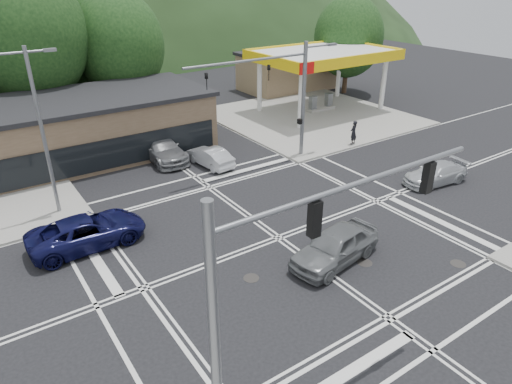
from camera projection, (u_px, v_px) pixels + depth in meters
ground at (278, 238)px, 23.08m from camera, size 120.00×120.00×0.00m
sidewalk_ne at (311, 117)px, 41.76m from camera, size 16.00×16.00×0.15m
gas_station_canopy at (324, 57)px, 41.31m from camera, size 12.32×8.34×5.75m
convenience_store at (288, 72)px, 50.90m from camera, size 10.00×6.00×3.80m
commercial_row at (33, 138)px, 30.74m from camera, size 24.00×8.00×4.00m
hill_north at (4, 38)px, 89.77m from camera, size 252.00×126.00×140.00m
tree_n_b at (26, 34)px, 34.39m from camera, size 9.00×9.00×12.98m
tree_n_c at (119, 45)px, 38.51m from camera, size 7.60×7.60×10.87m
tree_n_e at (69, 34)px, 39.67m from camera, size 8.40×8.40×11.98m
tree_ne at (349, 37)px, 47.48m from camera, size 7.20×7.20×9.99m
streetlight_nw at (42, 126)px, 23.24m from camera, size 2.50×0.25×9.00m
signal_mast_ne at (290, 88)px, 30.44m from camera, size 11.65×0.30×8.00m
signal_mast_sw at (275, 283)px, 11.51m from camera, size 9.14×0.28×8.00m
car_blue_west at (88, 231)px, 22.16m from camera, size 5.59×2.62×1.55m
car_grey_center at (335, 246)px, 20.88m from camera, size 5.14×2.73×1.67m
car_silver_east at (436, 174)px, 28.72m from camera, size 4.63×2.35×1.29m
car_queue_a at (210, 157)px, 31.28m from camera, size 1.88×4.13×1.31m
car_queue_b at (169, 132)px, 35.58m from camera, size 1.88×4.54×1.54m
car_northbound at (161, 148)px, 32.26m from camera, size 2.29×5.63×1.63m
pedestrian at (354, 132)px, 34.61m from camera, size 0.77×0.61×1.84m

